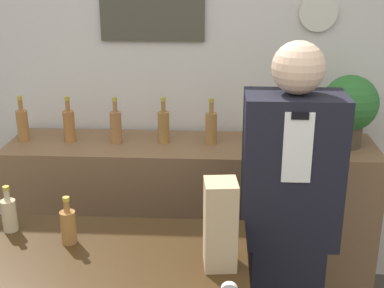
{
  "coord_description": "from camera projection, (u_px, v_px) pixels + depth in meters",
  "views": [
    {
      "loc": [
        0.26,
        -1.15,
        2.02
      ],
      "look_at": [
        0.14,
        1.12,
        1.2
      ],
      "focal_mm": 50.0,
      "sensor_mm": 36.0,
      "label": 1
    }
  ],
  "objects": [
    {
      "name": "shelf_bottle_2",
      "position": [
        116.0,
        126.0,
        3.03
      ],
      "size": [
        0.07,
        0.07,
        0.27
      ],
      "color": "#9D673C",
      "rests_on": "back_shelf"
    },
    {
      "name": "shelf_bottle_1",
      "position": [
        69.0,
        125.0,
        3.05
      ],
      "size": [
        0.07,
        0.07,
        0.27
      ],
      "color": "#A26633",
      "rests_on": "back_shelf"
    },
    {
      "name": "shelf_bottle_3",
      "position": [
        164.0,
        126.0,
        3.03
      ],
      "size": [
        0.07,
        0.07,
        0.27
      ],
      "color": "olive",
      "rests_on": "back_shelf"
    },
    {
      "name": "shelf_bottle_4",
      "position": [
        211.0,
        127.0,
        3.01
      ],
      "size": [
        0.07,
        0.07,
        0.27
      ],
      "color": "#9E6D39",
      "rests_on": "back_shelf"
    },
    {
      "name": "counter_bottle_1",
      "position": [
        9.0,
        214.0,
        2.16
      ],
      "size": [
        0.06,
        0.06,
        0.19
      ],
      "color": "tan",
      "rests_on": "display_counter"
    },
    {
      "name": "shopkeeper",
      "position": [
        288.0,
        228.0,
        2.43
      ],
      "size": [
        0.43,
        0.27,
        1.69
      ],
      "color": "black",
      "rests_on": "ground_plane"
    },
    {
      "name": "potted_plant",
      "position": [
        350.0,
        106.0,
        2.93
      ],
      "size": [
        0.31,
        0.31,
        0.4
      ],
      "color": "#4C3D2D",
      "rests_on": "back_shelf"
    },
    {
      "name": "back_wall",
      "position": [
        177.0,
        71.0,
        3.2
      ],
      "size": [
        5.2,
        0.09,
        2.7
      ],
      "color": "silver",
      "rests_on": "ground_plane"
    },
    {
      "name": "shelf_bottle_6",
      "position": [
        308.0,
        128.0,
        2.99
      ],
      "size": [
        0.07,
        0.07,
        0.27
      ],
      "color": "olive",
      "rests_on": "back_shelf"
    },
    {
      "name": "shelf_bottle_0",
      "position": [
        23.0,
        124.0,
        3.06
      ],
      "size": [
        0.07,
        0.07,
        0.27
      ],
      "color": "#9F6934",
      "rests_on": "back_shelf"
    },
    {
      "name": "paper_bag",
      "position": [
        220.0,
        225.0,
        1.88
      ],
      "size": [
        0.12,
        0.13,
        0.33
      ],
      "color": "tan",
      "rests_on": "display_counter"
    },
    {
      "name": "shelf_bottle_5",
      "position": [
        259.0,
        128.0,
        2.99
      ],
      "size": [
        0.07,
        0.07,
        0.27
      ],
      "color": "olive",
      "rests_on": "back_shelf"
    },
    {
      "name": "back_shelf",
      "position": [
        191.0,
        222.0,
        3.21
      ],
      "size": [
        2.1,
        0.47,
        1.0
      ],
      "color": "brown",
      "rests_on": "ground_plane"
    },
    {
      "name": "counter_bottle_2",
      "position": [
        68.0,
        226.0,
        2.06
      ],
      "size": [
        0.06,
        0.06,
        0.19
      ],
      "color": "#9A6734",
      "rests_on": "display_counter"
    }
  ]
}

